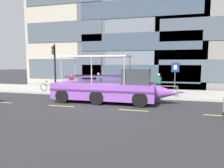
% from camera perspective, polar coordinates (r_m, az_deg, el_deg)
% --- Properties ---
extents(ground_plane, '(120.00, 120.00, 0.00)m').
position_cam_1_polar(ground_plane, '(13.31, -3.44, -6.13)').
color(ground_plane, '#2B2B2D').
extents(sidewalk, '(32.00, 4.80, 0.18)m').
position_cam_1_polar(sidewalk, '(18.62, 1.80, -2.27)').
color(sidewalk, '#A8A59E').
rests_on(sidewalk, ground_plane).
extents(curb_edge, '(32.00, 0.18, 0.18)m').
position_cam_1_polar(curb_edge, '(16.23, -0.10, -3.54)').
color(curb_edge, '#B2ADA3').
rests_on(curb_edge, ground_plane).
extents(lane_centreline, '(25.80, 0.12, 0.01)m').
position_cam_1_polar(lane_centreline, '(12.39, -4.85, -7.06)').
color(lane_centreline, '#DBD64C').
rests_on(lane_centreline, ground_plane).
extents(curb_guardrail, '(11.10, 0.09, 0.86)m').
position_cam_1_polar(curb_guardrail, '(16.52, -0.70, -1.02)').
color(curb_guardrail, gray).
rests_on(curb_guardrail, sidewalk).
extents(traffic_light_pole, '(0.24, 0.46, 4.36)m').
position_cam_1_polar(traffic_light_pole, '(18.91, -16.55, 5.89)').
color(traffic_light_pole, black).
rests_on(traffic_light_pole, sidewalk).
extents(parking_sign, '(0.60, 0.12, 2.70)m').
position_cam_1_polar(parking_sign, '(16.29, 18.07, 2.99)').
color(parking_sign, '#4C4F54').
rests_on(parking_sign, sidewalk).
extents(leaned_bicycle, '(1.74, 0.46, 0.96)m').
position_cam_1_polar(leaned_bicycle, '(19.31, -18.16, -0.88)').
color(leaned_bicycle, black).
rests_on(leaned_bicycle, sidewalk).
extents(duck_tour_boat, '(9.13, 2.66, 3.36)m').
position_cam_1_polar(duck_tour_boat, '(14.05, -0.29, -1.03)').
color(duck_tour_boat, purple).
rests_on(duck_tour_boat, ground_plane).
extents(pedestrian_near_bow, '(0.49, 0.27, 1.74)m').
position_cam_1_polar(pedestrian_near_bow, '(17.40, 13.56, 0.74)').
color(pedestrian_near_bow, '#1E2338').
rests_on(pedestrian_near_bow, sidewalk).
extents(pedestrian_mid_left, '(0.40, 0.32, 1.65)m').
position_cam_1_polar(pedestrian_mid_left, '(17.19, 3.50, 0.66)').
color(pedestrian_mid_left, '#1E2338').
rests_on(pedestrian_mid_left, sidewalk).
extents(pedestrian_mid_right, '(0.47, 0.30, 1.74)m').
position_cam_1_polar(pedestrian_mid_right, '(18.17, -3.97, 1.13)').
color(pedestrian_mid_right, '#47423D').
rests_on(pedestrian_mid_right, sidewalk).
extents(pedestrian_near_stern, '(0.41, 0.27, 1.53)m').
position_cam_1_polar(pedestrian_near_stern, '(18.57, -11.83, 0.73)').
color(pedestrian_near_stern, '#1E2338').
rests_on(pedestrian_near_stern, sidewalk).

